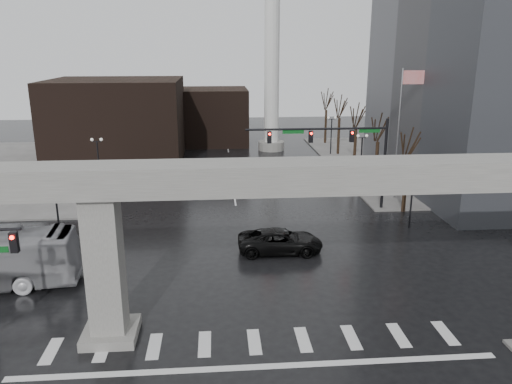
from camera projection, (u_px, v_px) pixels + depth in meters
ground at (253, 331)px, 25.16m from camera, size 160.00×160.00×0.00m
sidewalk_ne at (441, 163)px, 61.61m from camera, size 28.00×36.00×0.15m
sidewalk_nw at (6, 171)px, 57.59m from camera, size 28.00×36.00×0.15m
elevated_guideway at (279, 200)px, 23.34m from camera, size 48.00×2.60×8.70m
building_far_left at (118, 120)px, 62.89m from camera, size 16.00×14.00×10.00m
building_far_mid at (213, 116)px, 73.67m from camera, size 10.00×10.00×8.00m
smokestack at (272, 51)px, 65.94m from camera, size 3.60×3.60×30.00m
signal_mast_arm at (342, 145)px, 42.23m from camera, size 12.12×0.43×8.00m
flagpole_assembly at (402, 119)px, 45.30m from camera, size 2.06×0.12×12.00m
lamp_right_0 at (413, 185)px, 38.64m from camera, size 1.22×0.32×5.11m
lamp_right_1 at (362, 150)px, 52.04m from camera, size 1.22×0.32×5.11m
lamp_right_2 at (331, 129)px, 65.44m from camera, size 1.22×0.32×5.11m
lamp_left_0 at (55, 193)px, 36.55m from camera, size 1.22×0.32×5.11m
lamp_left_1 at (98, 154)px, 49.95m from camera, size 1.22×0.32×5.11m
lamp_left_2 at (122, 132)px, 63.36m from camera, size 1.22×0.32×5.11m
tree_right_0 at (406, 180)px, 42.75m from camera, size 1.09×1.58×7.50m
tree_right_1 at (377, 160)px, 50.39m from camera, size 1.09×1.61×7.67m
tree_right_2 at (355, 144)px, 58.03m from camera, size 1.10×1.63×7.85m
tree_right_3 at (339, 133)px, 65.67m from camera, size 1.11×1.66×8.02m
tree_right_4 at (326, 123)px, 73.32m from camera, size 1.12×1.69×8.19m
pickup_truck at (280, 241)px, 34.61m from camera, size 5.94×2.84×1.63m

